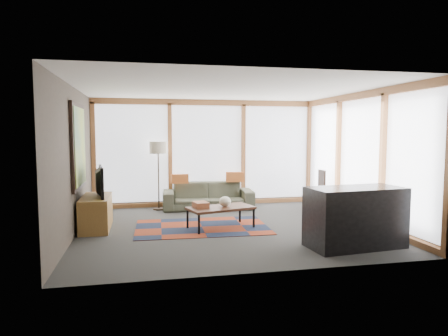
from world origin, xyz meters
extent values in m
plane|color=#31302E|center=(0.00, 0.00, 0.00)|extent=(5.50, 5.50, 0.00)
cube|color=#3D342D|center=(-2.75, 0.00, 1.30)|extent=(0.04, 5.00, 2.60)
cube|color=#3D342D|center=(0.00, -2.50, 1.30)|extent=(5.50, 0.04, 2.60)
cube|color=silver|center=(0.00, 0.00, 2.60)|extent=(5.50, 5.00, 0.04)
cube|color=white|center=(0.00, 2.47, 1.30)|extent=(5.30, 0.02, 2.35)
cube|color=white|center=(2.72, 0.00, 1.30)|extent=(0.02, 4.80, 2.35)
cube|color=black|center=(-2.71, 0.30, 1.55)|extent=(0.05, 1.35, 1.55)
cube|color=yellow|center=(-2.69, 0.30, 1.55)|extent=(0.02, 1.20, 1.40)
cube|color=maroon|center=(-0.49, 0.11, 0.01)|extent=(2.54, 1.69, 0.01)
imported|color=#3A3D2F|center=(-0.06, 1.95, 0.31)|extent=(2.17, 0.98, 0.62)
cube|color=#BD5F29|center=(-0.72, 1.95, 0.73)|extent=(0.40, 0.13, 0.22)
cube|color=#BD5F29|center=(0.59, 1.98, 0.74)|extent=(0.45, 0.20, 0.24)
cube|color=brown|center=(-0.53, 0.00, 0.46)|extent=(0.30, 0.35, 0.10)
ellipsoid|color=#EEE8CD|center=(-0.07, -0.02, 0.50)|extent=(0.24, 0.24, 0.19)
ellipsoid|color=black|center=(2.41, 0.13, 0.54)|extent=(0.25, 0.25, 0.11)
ellipsoid|color=black|center=(2.41, 0.44, 0.52)|extent=(0.15, 0.15, 0.07)
cube|color=black|center=(2.56, 1.37, 0.70)|extent=(0.04, 0.33, 0.44)
cube|color=brown|center=(-2.45, 0.41, 0.31)|extent=(0.51, 1.22, 0.61)
imported|color=black|center=(-2.44, 0.41, 0.89)|extent=(0.25, 0.99, 0.56)
cube|color=black|center=(1.68, -1.67, 0.47)|extent=(1.56, 0.84, 0.95)
camera|label=1|loc=(-1.59, -7.29, 1.79)|focal=32.00mm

